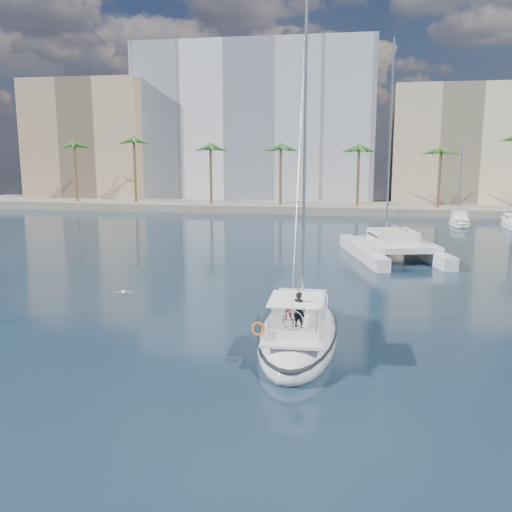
# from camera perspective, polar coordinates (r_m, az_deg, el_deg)

# --- Properties ---
(ground) EXTENTS (160.00, 160.00, 0.00)m
(ground) POSITION_cam_1_polar(r_m,az_deg,el_deg) (33.67, -2.61, -6.32)
(ground) COLOR black
(ground) RESTS_ON ground
(quay) EXTENTS (120.00, 14.00, 1.20)m
(quay) POSITION_cam_1_polar(r_m,az_deg,el_deg) (93.09, 6.06, 4.91)
(quay) COLOR gray
(quay) RESTS_ON ground
(building_modern) EXTENTS (42.00, 16.00, 28.00)m
(building_modern) POSITION_cam_1_polar(r_m,az_deg,el_deg) (106.21, 0.13, 12.91)
(building_modern) COLOR white
(building_modern) RESTS_ON ground
(building_tan_left) EXTENTS (22.00, 14.00, 22.00)m
(building_tan_left) POSITION_cam_1_polar(r_m,az_deg,el_deg) (111.87, -15.84, 10.87)
(building_tan_left) COLOR tan
(building_tan_left) RESTS_ON ground
(building_beige) EXTENTS (20.00, 14.00, 20.00)m
(building_beige) POSITION_cam_1_polar(r_m,az_deg,el_deg) (102.36, 19.17, 10.18)
(building_beige) COLOR beige
(building_beige) RESTS_ON ground
(palm_left) EXTENTS (3.60, 3.60, 12.30)m
(palm_left) POSITION_cam_1_polar(r_m,az_deg,el_deg) (97.58, -14.71, 10.59)
(palm_left) COLOR brown
(palm_left) RESTS_ON ground
(palm_centre) EXTENTS (3.60, 3.60, 12.30)m
(palm_centre) POSITION_cam_1_polar(r_m,az_deg,el_deg) (88.64, 5.97, 10.90)
(palm_centre) COLOR brown
(palm_centre) RESTS_ON ground
(main_sloop) EXTENTS (4.50, 12.69, 18.61)m
(main_sloop) POSITION_cam_1_polar(r_m,az_deg,el_deg) (29.83, 4.29, -7.48)
(main_sloop) COLOR silver
(main_sloop) RESTS_ON ground
(catamaran) EXTENTS (10.10, 14.93, 19.68)m
(catamaran) POSITION_cam_1_polar(r_m,az_deg,el_deg) (53.81, 13.54, 1.12)
(catamaran) COLOR silver
(catamaran) RESTS_ON ground
(seagull) EXTENTS (1.23, 0.53, 0.23)m
(seagull) POSITION_cam_1_polar(r_m,az_deg,el_deg) (39.35, -13.08, -3.53)
(seagull) COLOR silver
(seagull) RESTS_ON ground
(moored_yacht_a) EXTENTS (3.37, 9.52, 11.90)m
(moored_yacht_a) POSITION_cam_1_polar(r_m,az_deg,el_deg) (79.93, 19.66, 2.98)
(moored_yacht_a) COLOR silver
(moored_yacht_a) RESTS_ON ground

